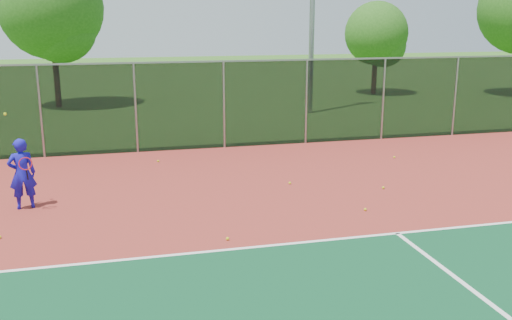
{
  "coord_description": "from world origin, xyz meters",
  "views": [
    {
      "loc": [
        -3.62,
        -7.27,
        4.48
      ],
      "look_at": [
        -0.59,
        5.0,
        1.3
      ],
      "focal_mm": 40.0,
      "sensor_mm": 36.0,
      "label": 1
    }
  ],
  "objects": [
    {
      "name": "ground",
      "position": [
        0.0,
        0.0,
        0.0
      ],
      "size": [
        120.0,
        120.0,
        0.0
      ],
      "primitive_type": "plane",
      "color": "#2E621C",
      "rests_on": "ground"
    },
    {
      "name": "court_apron",
      "position": [
        0.0,
        2.0,
        0.01
      ],
      "size": [
        30.0,
        20.0,
        0.02
      ],
      "primitive_type": "cube",
      "color": "maroon",
      "rests_on": "ground"
    },
    {
      "name": "fence_back",
      "position": [
        0.0,
        12.0,
        1.56
      ],
      "size": [
        30.0,
        0.06,
        3.03
      ],
      "color": "black",
      "rests_on": "court_apron"
    },
    {
      "name": "tennis_player",
      "position": [
        -5.89,
        6.68,
        0.88
      ],
      "size": [
        0.7,
        0.68,
        2.31
      ],
      "color": "#1713B8",
      "rests_on": "court_apron"
    },
    {
      "name": "practice_ball_0",
      "position": [
        3.17,
        6.05,
        0.06
      ],
      "size": [
        0.07,
        0.07,
        0.07
      ],
      "primitive_type": "sphere",
      "color": "#C7D118",
      "rests_on": "court_apron"
    },
    {
      "name": "practice_ball_1",
      "position": [
        1.96,
        4.52,
        0.06
      ],
      "size": [
        0.07,
        0.07,
        0.07
      ],
      "primitive_type": "sphere",
      "color": "#C7D118",
      "rests_on": "court_apron"
    },
    {
      "name": "practice_ball_3",
      "position": [
        -1.56,
        3.51,
        0.06
      ],
      "size": [
        0.07,
        0.07,
        0.07
      ],
      "primitive_type": "sphere",
      "color": "#C7D118",
      "rests_on": "court_apron"
    },
    {
      "name": "practice_ball_4",
      "position": [
        -2.44,
        10.43,
        0.06
      ],
      "size": [
        0.07,
        0.07,
        0.07
      ],
      "primitive_type": "sphere",
      "color": "#C7D118",
      "rests_on": "court_apron"
    },
    {
      "name": "practice_ball_6",
      "position": [
        5.06,
        9.09,
        0.06
      ],
      "size": [
        0.07,
        0.07,
        0.07
      ],
      "primitive_type": "sphere",
      "color": "#C7D118",
      "rests_on": "court_apron"
    },
    {
      "name": "practice_ball_8",
      "position": [
        0.88,
        7.07,
        0.06
      ],
      "size": [
        0.07,
        0.07,
        0.07
      ],
      "primitive_type": "sphere",
      "color": "#C7D118",
      "rests_on": "court_apron"
    },
    {
      "name": "tree_back_left",
      "position": [
        -6.38,
        23.23,
        4.7
      ],
      "size": [
        5.09,
        5.09,
        7.48
      ],
      "color": "#351E13",
      "rests_on": "ground"
    },
    {
      "name": "tree_back_mid",
      "position": [
        11.46,
        23.98,
        3.38
      ],
      "size": [
        3.67,
        3.67,
        5.39
      ],
      "color": "#351E13",
      "rests_on": "ground"
    }
  ]
}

